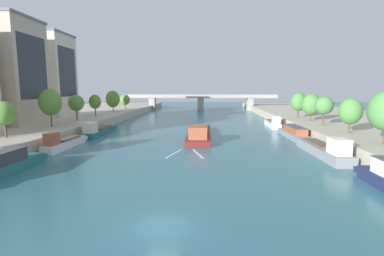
{
  "coord_description": "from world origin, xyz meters",
  "views": [
    {
      "loc": [
        3.19,
        -19.08,
        9.81
      ],
      "look_at": [
        0.0,
        39.23,
        1.73
      ],
      "focal_mm": 26.51,
      "sensor_mm": 36.0,
      "label": 1
    }
  ],
  "objects": [
    {
      "name": "tree_left_third",
      "position": [
        -28.49,
        59.32,
        6.19
      ],
      "size": [
        3.32,
        3.32,
        5.98
      ],
      "color": "brown",
      "rests_on": "quay_left"
    },
    {
      "name": "moored_boat_right_downstream",
      "position": [
        20.63,
        38.33,
        1.03
      ],
      "size": [
        2.9,
        14.24,
        2.46
      ],
      "color": "gray",
      "rests_on": "ground"
    },
    {
      "name": "bridge_far",
      "position": [
        0.0,
        112.7,
        4.68
      ],
      "size": [
        69.29,
        4.4,
        7.19
      ],
      "color": "#9E998E",
      "rests_on": "ground"
    },
    {
      "name": "building_left_middle",
      "position": [
        -40.07,
        39.29,
        13.4
      ],
      "size": [
        14.14,
        12.36,
        22.29
      ],
      "color": "#B2A38E",
      "rests_on": "quay_left"
    },
    {
      "name": "tree_left_midway",
      "position": [
        -27.96,
        35.58,
        7.17
      ],
      "size": [
        4.31,
        4.31,
        7.6
      ],
      "color": "brown",
      "rests_on": "quay_left"
    },
    {
      "name": "moored_boat_left_lone",
      "position": [
        -20.25,
        39.99,
        0.93
      ],
      "size": [
        2.97,
        14.83,
        3.19
      ],
      "color": "#23666B",
      "rests_on": "ground"
    },
    {
      "name": "tree_right_far",
      "position": [
        27.65,
        30.73,
        6.01
      ],
      "size": [
        3.85,
        3.85,
        6.04
      ],
      "color": "brown",
      "rests_on": "quay_right"
    },
    {
      "name": "wake_behind_barge",
      "position": [
        -0.01,
        23.12,
        0.01
      ],
      "size": [
        5.6,
        5.88,
        0.03
      ],
      "color": "#A5D1DB",
      "rests_on": "ground"
    },
    {
      "name": "moored_boat_right_gap_after",
      "position": [
        20.27,
        22.57,
        1.04
      ],
      "size": [
        3.18,
        15.45,
        3.43
      ],
      "color": "gray",
      "rests_on": "ground"
    },
    {
      "name": "moored_boat_left_downstream",
      "position": [
        -20.56,
        25.89,
        0.95
      ],
      "size": [
        2.23,
        12.35,
        3.15
      ],
      "color": "silver",
      "rests_on": "ground"
    },
    {
      "name": "tree_left_by_lamp",
      "position": [
        -28.32,
        23.03,
        6.05
      ],
      "size": [
        3.65,
        3.65,
        5.67
      ],
      "color": "brown",
      "rests_on": "quay_left"
    },
    {
      "name": "tree_right_nearest",
      "position": [
        27.13,
        57.18,
        6.38
      ],
      "size": [
        3.9,
        3.9,
        6.55
      ],
      "color": "brown",
      "rests_on": "quay_right"
    },
    {
      "name": "tree_left_second",
      "position": [
        -28.57,
        47.99,
        6.41
      ],
      "size": [
        3.69,
        3.69,
        6.14
      ],
      "color": "brown",
      "rests_on": "quay_left"
    },
    {
      "name": "quay_right",
      "position": [
        40.64,
        55.0,
        1.12
      ],
      "size": [
        36.0,
        170.0,
        2.24
      ],
      "primitive_type": "cube",
      "color": "#B2A893",
      "rests_on": "ground"
    },
    {
      "name": "moored_boat_right_near",
      "position": [
        20.07,
        54.41,
        0.98
      ],
      "size": [
        2.56,
        12.22,
        3.19
      ],
      "color": "silver",
      "rests_on": "ground"
    },
    {
      "name": "tree_left_distant",
      "position": [
        -28.28,
        73.8,
        6.47
      ],
      "size": [
        4.56,
        4.56,
        7.04
      ],
      "color": "brown",
      "rests_on": "quay_left"
    },
    {
      "name": "building_left_far_end",
      "position": [
        -40.07,
        57.6,
        13.51
      ],
      "size": [
        10.46,
        11.85,
        22.51
      ],
      "color": "beige",
      "rests_on": "quay_left"
    },
    {
      "name": "barge_midriver",
      "position": [
        1.56,
        37.59,
        0.93
      ],
      "size": [
        4.47,
        23.77,
        3.21
      ],
      "color": "maroon",
      "rests_on": "ground"
    },
    {
      "name": "ground_plane",
      "position": [
        0.0,
        0.0,
        0.0
      ],
      "size": [
        400.0,
        400.0,
        0.0
      ],
      "primitive_type": "plane",
      "color": "#336675"
    },
    {
      "name": "tree_right_by_lamp",
      "position": [
        27.76,
        49.62,
        6.13
      ],
      "size": [
        4.31,
        4.31,
        6.41
      ],
      "color": "brown",
      "rests_on": "quay_right"
    },
    {
      "name": "quay_left",
      "position": [
        -40.64,
        55.0,
        1.12
      ],
      "size": [
        36.0,
        170.0,
        2.24
      ],
      "primitive_type": "cube",
      "color": "#B2A893",
      "rests_on": "ground"
    },
    {
      "name": "tree_left_nearest",
      "position": [
        -27.82,
        86.22,
        5.76
      ],
      "size": [
        3.59,
        3.59,
        5.5
      ],
      "color": "brown",
      "rests_on": "quay_left"
    },
    {
      "name": "tree_right_midway",
      "position": [
        27.37,
        41.18,
        6.37
      ],
      "size": [
        3.74,
        3.74,
        6.04
      ],
      "color": "brown",
      "rests_on": "quay_right"
    }
  ]
}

